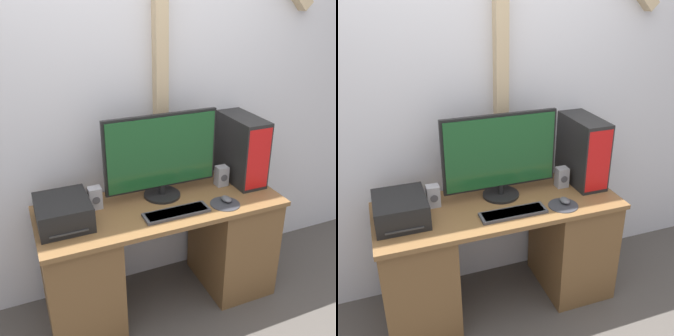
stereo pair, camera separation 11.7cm
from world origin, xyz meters
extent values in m
plane|color=#4C4742|center=(0.00, 0.00, 0.00)|extent=(12.00, 12.00, 0.00)
cube|color=silver|center=(0.00, 0.65, 1.35)|extent=(6.40, 0.05, 2.70)
cube|color=tan|center=(0.12, 0.58, 1.79)|extent=(0.08, 0.08, 1.26)
cube|color=brown|center=(0.00, 0.30, 0.75)|extent=(1.55, 0.59, 0.03)
cube|color=brown|center=(-0.55, 0.30, 0.37)|extent=(0.43, 0.55, 0.74)
cube|color=brown|center=(0.55, 0.30, 0.37)|extent=(0.43, 0.55, 0.74)
cylinder|color=black|center=(0.05, 0.40, 0.78)|extent=(0.24, 0.24, 0.02)
cylinder|color=black|center=(0.05, 0.40, 0.82)|extent=(0.04, 0.04, 0.07)
cube|color=black|center=(0.05, 0.40, 1.08)|extent=(0.74, 0.03, 0.48)
cube|color=#194C23|center=(0.05, 0.39, 1.08)|extent=(0.71, 0.01, 0.45)
cube|color=#3D3D42|center=(0.04, 0.15, 0.78)|extent=(0.41, 0.12, 0.02)
cube|color=#5B5B60|center=(0.04, 0.15, 0.78)|extent=(0.38, 0.10, 0.01)
cylinder|color=#2D2D33|center=(0.37, 0.14, 0.77)|extent=(0.19, 0.19, 0.00)
ellipsoid|color=#4C4C51|center=(0.39, 0.16, 0.79)|extent=(0.06, 0.08, 0.03)
cube|color=black|center=(0.65, 0.44, 1.00)|extent=(0.19, 0.47, 0.46)
cube|color=red|center=(0.65, 0.21, 1.00)|extent=(0.17, 0.01, 0.42)
cube|color=black|center=(-0.60, 0.31, 0.84)|extent=(0.30, 0.34, 0.15)
cube|color=#333333|center=(-0.60, 0.21, 0.80)|extent=(0.21, 0.15, 0.01)
cube|color=#99999E|center=(-0.39, 0.41, 0.84)|extent=(0.08, 0.07, 0.14)
cylinder|color=#47474C|center=(-0.39, 0.38, 0.84)|extent=(0.05, 0.00, 0.05)
cube|color=#99999E|center=(0.48, 0.38, 0.84)|extent=(0.08, 0.07, 0.14)
cylinder|color=#47474C|center=(0.48, 0.34, 0.84)|extent=(0.05, 0.00, 0.05)
camera|label=1|loc=(-0.80, -1.70, 2.00)|focal=42.00mm
camera|label=2|loc=(-0.69, -1.75, 2.00)|focal=42.00mm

